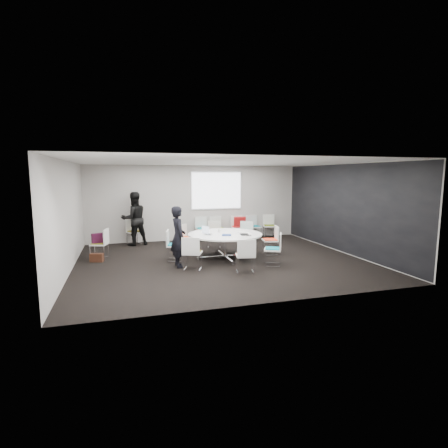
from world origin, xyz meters
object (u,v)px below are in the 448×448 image
object	(u,v)px
chair_ring_a	(270,246)
chair_ring_e	(175,251)
chair_spare_left	(100,250)
chair_ring_b	(245,240)
chair_back_d	(254,231)
chair_ring_c	(214,240)
laptop	(209,234)
brown_bag	(97,258)
maroon_bag	(99,238)
chair_back_e	(269,230)
chair_person_back	(134,237)
chair_ring_f	(192,259)
conference_table	(225,240)
chair_back_c	(238,232)
chair_ring_h	(273,255)
chair_ring_g	(245,262)
chair_back_a	(203,233)
person_main	(178,237)
cup	(219,230)
chair_ring_d	(186,244)
chair_back_b	(217,233)

from	to	relation	value
chair_ring_a	chair_ring_e	xyz separation A→B (m)	(-2.96, 0.05, 0.00)
chair_ring_a	chair_spare_left	world-z (taller)	same
chair_ring_b	chair_back_d	distance (m)	1.93
chair_ring_c	laptop	bearing A→B (deg)	89.85
brown_bag	maroon_bag	bearing A→B (deg)	79.94
chair_ring_c	maroon_bag	size ratio (longest dim) A/B	2.20
chair_ring_b	chair_back_e	bearing A→B (deg)	-95.36
chair_person_back	chair_ring_f	bearing A→B (deg)	83.92
chair_ring_e	chair_back_e	size ratio (longest dim) A/B	1.00
conference_table	chair_back_c	distance (m)	3.20
chair_ring_h	chair_spare_left	distance (m)	5.02
chair_ring_h	chair_spare_left	size ratio (longest dim) A/B	1.00
chair_ring_a	chair_ring_g	bearing A→B (deg)	151.27
chair_ring_f	chair_spare_left	bearing A→B (deg)	163.84
chair_ring_a	chair_ring_h	bearing A→B (deg)	170.44
chair_ring_f	chair_spare_left	size ratio (longest dim) A/B	1.00
maroon_bag	chair_back_a	bearing A→B (deg)	28.99
chair_back_e	person_main	world-z (taller)	person_main
chair_ring_f	chair_ring_g	distance (m)	1.39
chair_back_e	cup	world-z (taller)	chair_back_e
chair_ring_h	laptop	bearing A→B (deg)	77.38
chair_ring_c	person_main	distance (m)	2.69
chair_ring_e	chair_ring_c	bearing A→B (deg)	147.21
chair_ring_d	person_main	size ratio (longest dim) A/B	0.54
chair_ring_a	chair_ring_c	world-z (taller)	same
chair_person_back	chair_ring_e	bearing A→B (deg)	85.39
chair_ring_e	laptop	xyz separation A→B (m)	(0.99, -0.09, 0.47)
chair_ring_h	brown_bag	bearing A→B (deg)	95.52
chair_back_d	chair_back_c	bearing A→B (deg)	-8.92
chair_ring_a	chair_person_back	world-z (taller)	same
chair_back_d	chair_spare_left	xyz separation A→B (m)	(-5.56, -1.95, 0.00)
conference_table	chair_ring_b	distance (m)	1.61
chair_ring_g	chair_back_b	distance (m)	4.58
conference_table	chair_ring_c	world-z (taller)	chair_ring_c
chair_ring_g	laptop	size ratio (longest dim) A/B	2.97
maroon_bag	brown_bag	world-z (taller)	maroon_bag
chair_back_c	chair_ring_b	bearing A→B (deg)	82.53
chair_ring_h	chair_back_e	size ratio (longest dim) A/B	1.00
chair_back_b	chair_ring_c	bearing A→B (deg)	66.92
conference_table	chair_back_b	size ratio (longest dim) A/B	2.48
chair_back_b	brown_bag	xyz separation A→B (m)	(-4.16, -2.32, -0.16)
chair_ring_d	chair_ring_b	bearing A→B (deg)	148.72
cup	chair_back_c	bearing A→B (deg)	60.27
chair_ring_a	chair_back_e	size ratio (longest dim) A/B	1.00
chair_back_c	chair_back_e	bearing A→B (deg)	-177.12
chair_ring_b	chair_back_e	xyz separation A→B (m)	(1.63, 1.68, 0.00)
chair_back_b	brown_bag	world-z (taller)	chair_back_b
chair_ring_h	chair_back_d	world-z (taller)	same
cup	chair_ring_d	bearing A→B (deg)	142.05
chair_ring_c	maroon_bag	bearing A→B (deg)	29.57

